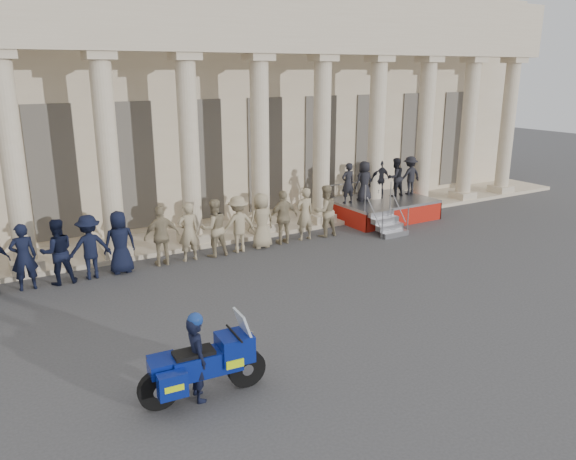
% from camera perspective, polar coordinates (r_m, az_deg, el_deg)
% --- Properties ---
extents(ground, '(90.00, 90.00, 0.00)m').
position_cam_1_polar(ground, '(12.13, -0.88, -12.46)').
color(ground, '#3A3A3C').
rests_on(ground, ground).
extents(building, '(40.00, 12.50, 9.00)m').
position_cam_1_polar(building, '(24.59, -18.95, 12.25)').
color(building, '#C4B193').
rests_on(building, ground).
extents(officer_rank, '(17.77, 0.70, 1.86)m').
position_cam_1_polar(officer_rank, '(16.81, -21.08, -1.87)').
color(officer_rank, black).
rests_on(officer_rank, ground).
extents(reviewing_stand, '(4.02, 3.77, 2.35)m').
position_cam_1_polar(reviewing_stand, '(22.80, 9.90, 4.31)').
color(reviewing_stand, gray).
rests_on(reviewing_stand, ground).
extents(motorcycle, '(2.41, 1.00, 1.54)m').
position_cam_1_polar(motorcycle, '(10.52, -8.49, -13.27)').
color(motorcycle, black).
rests_on(motorcycle, ground).
extents(rider, '(0.43, 0.61, 1.69)m').
position_cam_1_polar(rider, '(10.40, -9.24, -12.56)').
color(rider, black).
rests_on(rider, ground).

